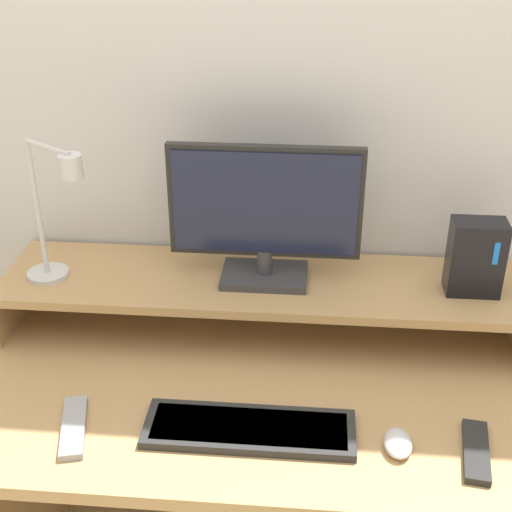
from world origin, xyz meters
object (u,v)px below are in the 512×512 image
Objects in this scene: remote_secondary at (476,451)px; mouse at (398,443)px; keyboard at (249,429)px; router_dock at (476,257)px; remote_control at (74,427)px; monitor at (265,213)px; desk_lamp at (55,215)px.

mouse is at bearing 178.77° from remote_secondary.
remote_secondary is (0.44, -0.02, -0.00)m from keyboard.
router_dock is 0.98× the size of remote_control.
remote_secondary is at bearing 0.04° from remote_control.
router_dock is at bearing -1.95° from monitor.
remote_control is (0.11, -0.34, -0.31)m from desk_lamp.
desk_lamp is 0.89m from mouse.
keyboard reaches higher than remote_secondary.
remote_secondary is (-0.04, -0.39, -0.22)m from router_dock.
desk_lamp is 0.96m from router_dock.
mouse is (0.29, -0.41, -0.30)m from monitor.
desk_lamp reaches higher than mouse.
desk_lamp reaches higher than keyboard.
router_dock is at bearing 37.58° from keyboard.
mouse reaches higher than remote_secondary.
keyboard is at bearing 176.07° from mouse.
remote_secondary is at bearing -42.85° from monitor.
remote_control is (-0.65, -0.00, -0.01)m from mouse.
mouse is 0.46× the size of remote_control.
mouse is at bearing 0.33° from remote_control.
monitor is 2.59× the size of remote_secondary.
keyboard is at bearing -90.02° from monitor.
monitor is at bearing 49.23° from remote_control.
monitor is 0.62m from remote_control.
keyboard is 0.35m from remote_control.
remote_control is at bearing -179.67° from mouse.
keyboard reaches higher than remote_control.
remote_control is 0.80m from remote_secondary.
router_dock is 0.95m from remote_control.
keyboard is at bearing 3.86° from remote_control.
remote_control is (-0.35, -0.41, -0.30)m from monitor.
desk_lamp is (-0.47, -0.07, 0.01)m from monitor.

